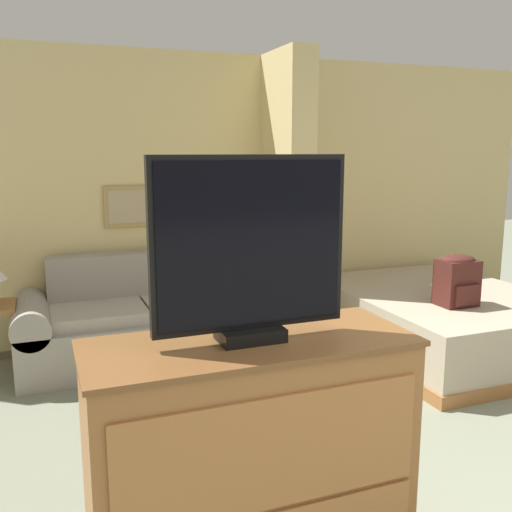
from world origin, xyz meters
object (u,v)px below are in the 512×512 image
at_px(coffee_table, 182,359).
at_px(tv_dresser, 251,469).
at_px(couch, 144,322).
at_px(tv, 250,251).
at_px(bed, 439,318).
at_px(backpack, 457,279).

xyz_separation_m(coffee_table, tv_dresser, (-0.13, -1.65, 0.15)).
xyz_separation_m(couch, coffee_table, (0.06, -1.10, 0.05)).
height_order(tv, bed, tv).
xyz_separation_m(tv_dresser, bed, (2.59, 2.08, -0.26)).
relative_size(tv, bed, 0.35).
bearing_deg(backpack, tv, -145.28).
bearing_deg(coffee_table, bed, 10.03).
relative_size(coffee_table, tv, 0.93).
relative_size(couch, tv, 2.79).
distance_m(bed, backpack, 0.66).
relative_size(coffee_table, backpack, 1.66).
bearing_deg(backpack, bed, 65.00).
xyz_separation_m(tv, bed, (2.59, 2.08, -1.12)).
distance_m(tv_dresser, bed, 3.33).
bearing_deg(tv, backpack, 34.72).
bearing_deg(tv_dresser, couch, 88.48).
height_order(tv, backpack, tv).
distance_m(coffee_table, tv, 1.94).
height_order(couch, bed, couch).
distance_m(coffee_table, tv_dresser, 1.66).
height_order(bed, backpack, backpack).
bearing_deg(bed, tv, -141.19).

